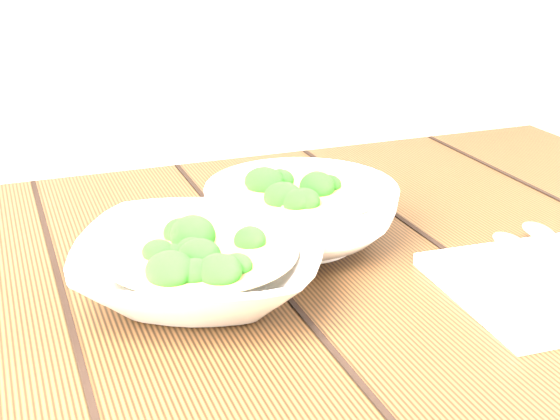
% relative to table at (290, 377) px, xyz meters
% --- Properties ---
extents(table, '(1.20, 0.80, 0.75)m').
position_rel_table_xyz_m(table, '(0.00, 0.00, 0.00)').
color(table, '#351F0F').
rests_on(table, ground).
extents(soup_bowl_front, '(0.31, 0.31, 0.07)m').
position_rel_table_xyz_m(soup_bowl_front, '(-0.09, -0.01, 0.15)').
color(soup_bowl_front, silver).
rests_on(soup_bowl_front, table).
extents(soup_bowl_back, '(0.23, 0.23, 0.08)m').
position_rel_table_xyz_m(soup_bowl_back, '(0.04, 0.07, 0.16)').
color(soup_bowl_back, silver).
rests_on(soup_bowl_back, table).
extents(trivet, '(0.12, 0.12, 0.02)m').
position_rel_table_xyz_m(trivet, '(0.06, 0.11, 0.13)').
color(trivet, black).
rests_on(trivet, table).
extents(spoon_left, '(0.04, 0.19, 0.01)m').
position_rel_table_xyz_m(spoon_left, '(0.23, -0.07, 0.14)').
color(spoon_left, '#BAB4A4').
rests_on(spoon_left, napkin).
extents(spoon_right, '(0.06, 0.19, 0.01)m').
position_rel_table_xyz_m(spoon_right, '(0.28, -0.06, 0.14)').
color(spoon_right, '#BAB4A4').
rests_on(spoon_right, napkin).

